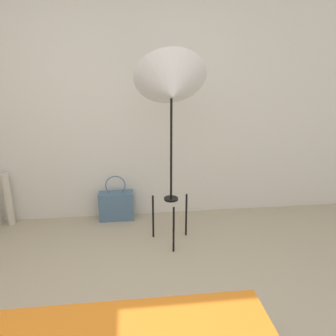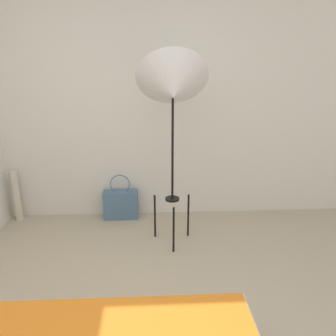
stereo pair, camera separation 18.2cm
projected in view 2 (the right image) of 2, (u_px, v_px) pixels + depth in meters
name	position (u px, v px, depth m)	size (l,w,h in m)	color
wall_back	(124.00, 104.00, 3.56)	(8.00, 0.05, 2.60)	silver
photo_umbrella	(173.00, 88.00, 2.86)	(0.66, 0.61, 1.85)	black
tote_bag	(121.00, 204.00, 3.77)	(0.39, 0.16, 0.53)	slate
paper_roll	(16.00, 196.00, 3.69)	(0.09, 0.09, 0.59)	beige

